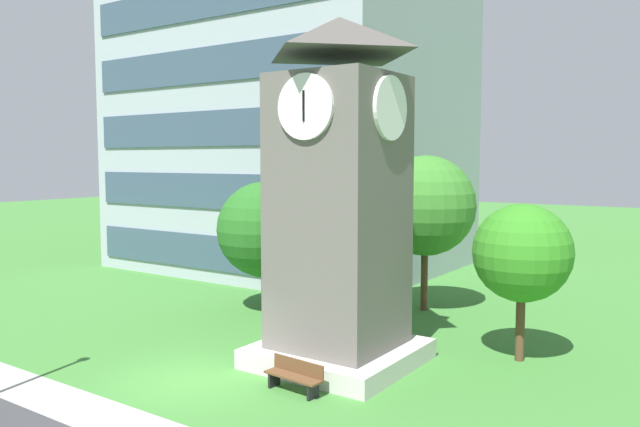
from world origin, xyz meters
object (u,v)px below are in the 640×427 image
object	(u,v)px
tree_streetside	(425,206)
tree_by_building	(522,253)
park_bench	(295,376)
tree_near_tower	(265,229)
clock_tower	(339,212)

from	to	relation	value
tree_streetside	tree_by_building	size ratio (longest dim) A/B	1.31
park_bench	tree_near_tower	xyz separation A→B (m)	(-6.58, 6.73, 3.02)
clock_tower	tree_near_tower	xyz separation A→B (m)	(-6.24, 3.97, -1.31)
clock_tower	tree_near_tower	distance (m)	7.51
tree_near_tower	tree_streetside	xyz separation A→B (m)	(5.49, 3.97, 0.99)
park_bench	tree_streetside	xyz separation A→B (m)	(-1.09, 10.70, 4.00)
tree_near_tower	tree_streetside	world-z (taller)	tree_streetside
tree_near_tower	tree_by_building	xyz separation A→B (m)	(10.89, -0.49, -0.02)
park_bench	tree_streetside	bearing A→B (deg)	95.83
clock_tower	tree_near_tower	size ratio (longest dim) A/B	1.95
park_bench	tree_by_building	bearing A→B (deg)	55.36
park_bench	tree_near_tower	bearing A→B (deg)	134.37
clock_tower	tree_by_building	world-z (taller)	clock_tower
park_bench	tree_streetside	world-z (taller)	tree_streetside
tree_by_building	clock_tower	bearing A→B (deg)	-143.24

